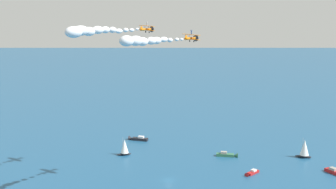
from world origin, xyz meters
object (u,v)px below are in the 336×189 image
at_px(sailboat_near_centre, 125,147).
at_px(wingwalker_lead, 147,23).
at_px(sailboat_offshore, 304,149).
at_px(biplane_lead, 147,29).
at_px(motorboat_far_stbd, 137,139).
at_px(wingwalker_wingman, 191,32).
at_px(biplane_wingman, 191,38).
at_px(motorboat_inshore, 252,173).
at_px(motorboat_ahead, 228,155).

distance_m(sailboat_near_centre, wingwalker_lead, 63.67).
bearing_deg(sailboat_offshore, biplane_lead, -150.84).
height_order(motorboat_far_stbd, wingwalker_wingman, wingwalker_wingman).
distance_m(motorboat_far_stbd, wingwalker_lead, 79.15).
bearing_deg(biplane_wingman, sailboat_near_centre, 138.00).
bearing_deg(wingwalker_wingman, motorboat_inshore, 40.89).
bearing_deg(motorboat_inshore, wingwalker_wingman, -139.11).
relative_size(sailboat_near_centre, motorboat_far_stbd, 0.80).
height_order(wingwalker_lead, biplane_wingman, wingwalker_lead).
distance_m(motorboat_inshore, wingwalker_lead, 73.81).
height_order(wingwalker_lead, wingwalker_wingman, wingwalker_lead).
bearing_deg(wingwalker_lead, motorboat_inshore, 11.84).
distance_m(motorboat_far_stbd, motorboat_inshore, 71.71).
xyz_separation_m(motorboat_far_stbd, biplane_lead, (18.49, -47.83, 58.04)).
height_order(motorboat_inshore, motorboat_ahead, motorboat_ahead).
bearing_deg(motorboat_ahead, sailboat_near_centre, -170.14).
relative_size(motorboat_inshore, motorboat_ahead, 0.76).
bearing_deg(biplane_lead, sailboat_near_centre, 127.80).
bearing_deg(sailboat_near_centre, biplane_wingman, -42.00).
bearing_deg(biplane_lead, motorboat_inshore, 11.76).
bearing_deg(wingwalker_lead, wingwalker_wingman, -28.95).
xyz_separation_m(sailboat_near_centre, biplane_wingman, (36.31, -32.70, 52.09)).
relative_size(motorboat_inshore, wingwalker_lead, 4.26).
xyz_separation_m(motorboat_inshore, biplane_lead, (-41.57, -8.65, 58.25)).
bearing_deg(biplane_wingman, wingwalker_wingman, -18.86).
xyz_separation_m(motorboat_inshore, wingwalker_wingman, (-22.29, -19.30, 57.55)).
height_order(sailboat_near_centre, biplane_lead, biplane_lead).
distance_m(sailboat_near_centre, sailboat_offshore, 82.90).
bearing_deg(motorboat_ahead, motorboat_inshore, -62.60).
relative_size(wingwalker_lead, biplane_wingman, 0.25).
height_order(sailboat_near_centre, biplane_wingman, biplane_wingman).
bearing_deg(motorboat_inshore, motorboat_ahead, 117.40).
bearing_deg(biplane_wingman, motorboat_inshore, 40.70).
height_order(sailboat_offshore, motorboat_ahead, sailboat_offshore).
xyz_separation_m(sailboat_near_centre, motorboat_far_stbd, (-1.36, 25.74, -3.07)).
distance_m(motorboat_far_stbd, wingwalker_wingman, 90.19).
xyz_separation_m(sailboat_offshore, biplane_lead, (-64.59, -36.03, 54.55)).
bearing_deg(wingwalker_wingman, biplane_lead, 151.10).
bearing_deg(sailboat_near_centre, biplane_lead, -52.20).
xyz_separation_m(biplane_lead, biplane_wingman, (19.18, -10.61, -2.89)).
xyz_separation_m(biplane_wingman, wingwalker_wingman, (0.11, -0.04, 2.19)).
height_order(motorboat_far_stbd, motorboat_inshore, motorboat_far_stbd).
distance_m(wingwalker_lead, biplane_wingman, 22.39).
distance_m(motorboat_far_stbd, motorboat_ahead, 51.86).
bearing_deg(biplane_wingman, biplane_lead, 151.05).
bearing_deg(motorboat_far_stbd, sailboat_offshore, -8.08).
xyz_separation_m(sailboat_near_centre, motorboat_ahead, (47.47, 8.25, -3.11)).
bearing_deg(motorboat_inshore, sailboat_near_centre, 167.11).
height_order(motorboat_far_stbd, wingwalker_lead, wingwalker_lead).
relative_size(motorboat_far_stbd, wingwalker_lead, 5.98).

